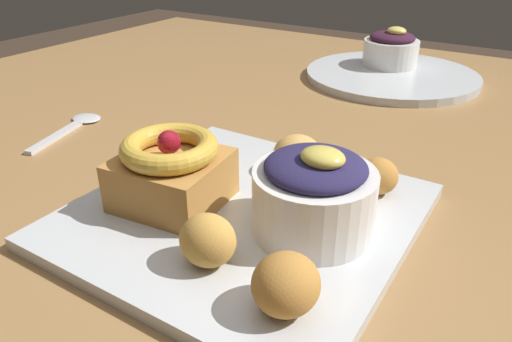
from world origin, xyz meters
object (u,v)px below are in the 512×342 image
at_px(spoon, 74,126).
at_px(fritter_front, 208,240).
at_px(berry_ramekin, 314,194).
at_px(fritter_back, 297,154).
at_px(cake_slice, 171,171).
at_px(back_plate, 391,75).
at_px(front_plate, 244,215).
at_px(back_ramekin, 391,49).
at_px(fritter_extra, 286,284).
at_px(fritter_middle, 378,176).

bearing_deg(spoon, fritter_front, -128.88).
height_order(berry_ramekin, fritter_back, berry_ramekin).
height_order(cake_slice, back_plate, cake_slice).
height_order(cake_slice, berry_ramekin, berry_ramekin).
bearing_deg(front_plate, back_ramekin, 94.84).
bearing_deg(cake_slice, back_plate, 86.31).
height_order(front_plate, spoon, front_plate).
distance_m(berry_ramekin, back_ramekin, 0.52).
bearing_deg(fritter_front, fritter_extra, -9.34).
height_order(berry_ramekin, fritter_front, berry_ramekin).
bearing_deg(fritter_middle, front_plate, -134.16).
xyz_separation_m(fritter_middle, fritter_back, (-0.08, -0.00, 0.00)).
bearing_deg(spoon, front_plate, -117.46).
relative_size(fritter_extra, back_ramekin, 0.50).
height_order(fritter_back, spoon, fritter_back).
relative_size(berry_ramekin, back_ramekin, 1.06).
distance_m(cake_slice, berry_ramekin, 0.12).
xyz_separation_m(fritter_extra, back_ramekin, (-0.13, 0.59, 0.01)).
relative_size(fritter_middle, back_plate, 0.13).
distance_m(fritter_front, back_ramekin, 0.59).
bearing_deg(berry_ramekin, spoon, 170.68).
relative_size(berry_ramekin, fritter_extra, 2.12).
bearing_deg(fritter_front, front_plate, 104.20).
relative_size(cake_slice, fritter_middle, 2.61).
distance_m(back_plate, back_ramekin, 0.05).
height_order(front_plate, back_plate, same).
xyz_separation_m(fritter_back, fritter_extra, (0.08, -0.17, 0.00)).
xyz_separation_m(fritter_back, back_ramekin, (-0.05, 0.43, 0.01)).
bearing_deg(spoon, fritter_middle, -101.70).
bearing_deg(fritter_back, spoon, -175.76).
bearing_deg(fritter_middle, fritter_back, -177.60).
bearing_deg(cake_slice, berry_ramekin, 11.62).
distance_m(front_plate, berry_ramekin, 0.07).
xyz_separation_m(cake_slice, berry_ramekin, (0.12, 0.03, 0.00)).
xyz_separation_m(front_plate, cake_slice, (-0.06, -0.02, 0.04)).
height_order(fritter_front, back_ramekin, back_ramekin).
relative_size(front_plate, cake_slice, 2.85).
bearing_deg(spoon, fritter_extra, -126.52).
height_order(fritter_middle, fritter_extra, fritter_extra).
distance_m(cake_slice, fritter_middle, 0.18).
height_order(front_plate, back_ramekin, back_ramekin).
bearing_deg(berry_ramekin, front_plate, -176.81).
relative_size(berry_ramekin, spoon, 0.77).
bearing_deg(back_ramekin, spoon, -119.46).
distance_m(fritter_middle, back_ramekin, 0.44).
bearing_deg(berry_ramekin, fritter_front, -120.12).
height_order(fritter_middle, back_ramekin, back_ramekin).
relative_size(fritter_front, fritter_middle, 1.16).
bearing_deg(front_plate, fritter_extra, -43.98).
bearing_deg(fritter_middle, back_plate, 106.17).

